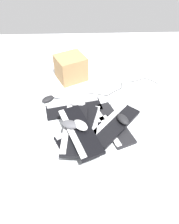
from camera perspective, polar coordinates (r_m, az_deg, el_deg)
The scene contains 18 objects.
ground_plane at distance 1.52m, azimuth -0.11°, elevation -2.57°, with size 3.20×3.20×0.00m, color silver.
keyboard_0 at distance 1.49m, azimuth 6.42°, elevation -3.33°, with size 0.30×0.46×0.03m.
keyboard_1 at distance 1.60m, azimuth -4.44°, elevation 1.07°, with size 0.46×0.24×0.03m.
keyboard_2 at distance 1.42m, azimuth -0.88°, elevation -6.03°, with size 0.46×0.34×0.03m.
keyboard_3 at distance 1.42m, azimuth -0.65°, elevation -4.30°, with size 0.22×0.46×0.03m.
keyboard_4 at distance 1.38m, azimuth -2.64°, elevation -4.40°, with size 0.26×0.46×0.03m.
keyboard_5 at distance 1.33m, azimuth -4.26°, elevation -4.80°, with size 0.18×0.45×0.03m.
keyboard_6 at distance 1.45m, azimuth 7.29°, elevation -3.35°, with size 0.41×0.43×0.03m.
keyboard_7 at distance 1.28m, azimuth -2.94°, elevation -5.29°, with size 0.30×0.46×0.03m.
mouse_0 at distance 1.73m, azimuth -9.38°, elevation 4.75°, with size 0.11×0.07×0.04m, color #B7B7BC.
mouse_1 at distance 1.71m, azimuth -11.82°, elevation 3.65°, with size 0.11×0.07×0.04m, color black.
mouse_2 at distance 1.58m, azimuth -3.14°, elevation 2.04°, with size 0.11×0.07×0.04m, color silver.
mouse_3 at distance 1.44m, azimuth 9.52°, elevation -2.03°, with size 0.11×0.07×0.04m, color black.
mouse_4 at distance 1.26m, azimuth -2.61°, elevation -3.78°, with size 0.11×0.07×0.04m, color silver.
mouse_5 at distance 1.27m, azimuth -5.57°, elevation -3.55°, with size 0.11×0.07×0.04m, color #4C4C51.
cable_0 at distance 1.86m, azimuth 9.51°, elevation 7.24°, with size 0.69×0.25×0.01m.
cable_1 at distance 1.53m, azimuth 1.93°, elevation -1.81°, with size 0.39×0.44×0.01m.
cardboard_box at distance 1.90m, azimuth -5.35°, elevation 12.45°, with size 0.25×0.23×0.22m, color #9E774C.
Camera 1 is at (-0.04, -1.04, 1.11)m, focal length 32.00 mm.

